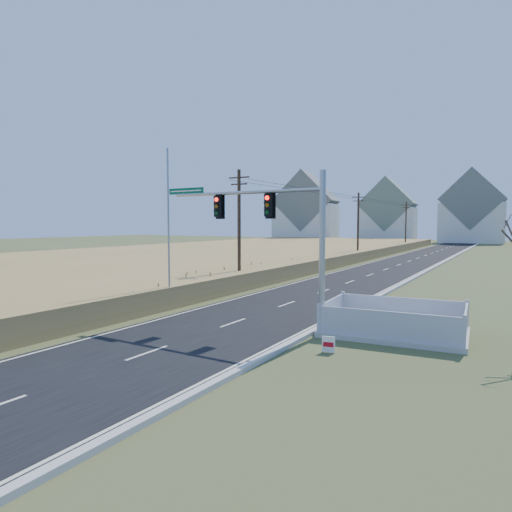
{
  "coord_description": "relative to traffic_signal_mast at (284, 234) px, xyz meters",
  "views": [
    {
      "loc": [
        11.95,
        -14.6,
        4.94
      ],
      "look_at": [
        1.3,
        3.98,
        3.4
      ],
      "focal_mm": 32.0,
      "sensor_mm": 36.0,
      "label": 1
    }
  ],
  "objects": [
    {
      "name": "flagpole",
      "position": [
        -8.01,
        1.39,
        -0.78
      ],
      "size": [
        0.41,
        0.41,
        9.16
      ],
      "color": "#B7B5AD",
      "rests_on": "ground"
    },
    {
      "name": "open_sign",
      "position": [
        3.09,
        -2.4,
        -4.11
      ],
      "size": [
        0.5,
        0.14,
        0.62
      ],
      "rotation": [
        0.0,
        0.0,
        0.16
      ],
      "color": "white",
      "rests_on": "ground"
    },
    {
      "name": "road",
      "position": [
        -2.76,
        45.99,
        -4.41
      ],
      "size": [
        8.0,
        180.0,
        0.06
      ],
      "primitive_type": "cube",
      "color": "black",
      "rests_on": "ground"
    },
    {
      "name": "condo_nnw",
      "position": [
        -20.76,
        103.99,
        2.5
      ],
      "size": [
        14.93,
        11.17,
        17.03
      ],
      "rotation": [
        0.0,
        0.0,
        0.07
      ],
      "color": "silver",
      "rests_on": "ground"
    },
    {
      "name": "curb",
      "position": [
        1.39,
        45.99,
        -4.35
      ],
      "size": [
        0.3,
        180.0,
        0.18
      ],
      "primitive_type": "cube",
      "color": "#B2AFA8",
      "rests_on": "ground"
    },
    {
      "name": "condo_n",
      "position": [
        -0.76,
        107.99,
        3.17
      ],
      "size": [
        15.27,
        10.2,
        18.54
      ],
      "color": "silver",
      "rests_on": "ground"
    },
    {
      "name": "traffic_signal_mast",
      "position": [
        0.0,
        0.0,
        0.0
      ],
      "size": [
        9.08,
        0.68,
        7.23
      ],
      "rotation": [
        0.0,
        0.0,
        -0.03
      ],
      "color": "#9EA0A5",
      "rests_on": "ground"
    },
    {
      "name": "reed_marsh",
      "position": [
        -26.76,
        35.99,
        -3.79
      ],
      "size": [
        38.0,
        110.0,
        1.3
      ],
      "primitive_type": "cube",
      "color": "#B1854F",
      "rests_on": "ground"
    },
    {
      "name": "ground",
      "position": [
        -2.76,
        -4.01,
        -4.44
      ],
      "size": [
        260.0,
        260.0,
        0.0
      ],
      "primitive_type": "plane",
      "color": "#454F26",
      "rests_on": "ground"
    },
    {
      "name": "utility_pole_near",
      "position": [
        -9.26,
        10.99,
        0.25
      ],
      "size": [
        1.8,
        0.26,
        9.0
      ],
      "color": "#422D1E",
      "rests_on": "ground"
    },
    {
      "name": "utility_pole_far",
      "position": [
        -9.26,
        70.99,
        0.25
      ],
      "size": [
        1.8,
        0.26,
        9.0
      ],
      "color": "#422D1E",
      "rests_on": "ground"
    },
    {
      "name": "utility_pole_mid",
      "position": [
        -9.26,
        40.99,
        0.25
      ],
      "size": [
        1.8,
        0.26,
        9.0
      ],
      "color": "#422D1E",
      "rests_on": "ground"
    },
    {
      "name": "fence_enclosure",
      "position": [
        4.6,
        1.79,
        -4.16
      ],
      "size": [
        6.31,
        4.52,
        1.38
      ],
      "rotation": [
        0.0,
        0.0,
        0.06
      ],
      "color": "#B7B5AD",
      "rests_on": "ground"
    },
    {
      "name": "condo_nw",
      "position": [
        -40.76,
        95.99,
        3.27
      ],
      "size": [
        17.69,
        13.38,
        19.05
      ],
      "rotation": [
        0.0,
        0.0,
        0.14
      ],
      "color": "silver",
      "rests_on": "ground"
    }
  ]
}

